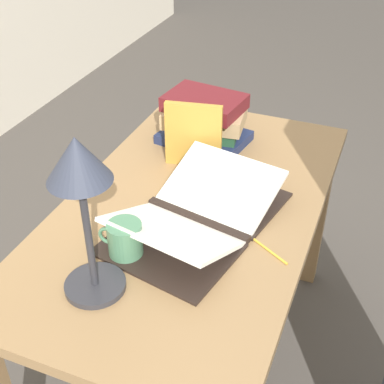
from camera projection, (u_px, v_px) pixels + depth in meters
The scene contains 8 objects.
ground_plane at pixel (192, 359), 2.04m from camera, with size 12.00×12.00×0.00m, color #47423D.
reading_desk at pixel (192, 230), 1.68m from camera, with size 1.31×0.74×0.74m.
open_book at pixel (198, 214), 1.53m from camera, with size 0.61×0.45×0.11m.
book_stack_tall at pixel (204, 120), 1.88m from camera, with size 0.26×0.32×0.18m.
book_standing_upright at pixel (193, 135), 1.74m from camera, with size 0.05×0.19×0.22m.
reading_lamp at pixel (80, 182), 1.15m from camera, with size 0.15×0.15×0.43m.
coffee_mug at pixel (125, 240), 1.40m from camera, with size 0.09×0.13×0.10m.
pencil at pixel (267, 249), 1.44m from camera, with size 0.08×0.13×0.01m.
Camera 1 is at (-1.21, -0.48, 1.70)m, focal length 50.00 mm.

